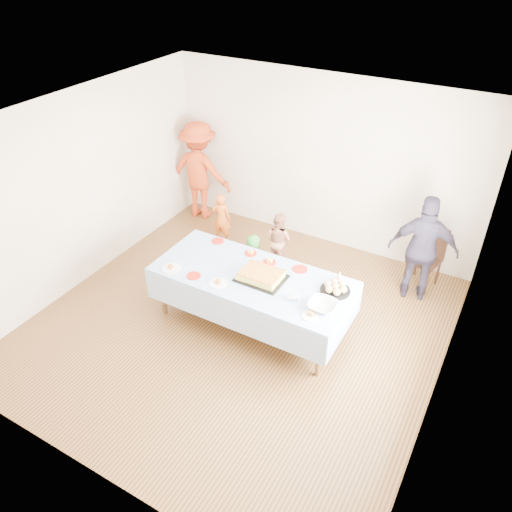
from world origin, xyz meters
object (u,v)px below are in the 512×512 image
at_px(adult_left, 200,171).
at_px(party_table, 252,279).
at_px(birthday_cake, 261,276).
at_px(dining_chair, 428,253).

bearing_deg(adult_left, party_table, 131.05).
distance_m(birthday_cake, adult_left, 3.16).
height_order(birthday_cake, dining_chair, dining_chair).
xyz_separation_m(party_table, dining_chair, (1.73, 2.01, -0.22)).
bearing_deg(adult_left, dining_chair, 172.98).
relative_size(party_table, birthday_cake, 4.33).
bearing_deg(dining_chair, adult_left, -167.73).
bearing_deg(party_table, dining_chair, 49.30).
bearing_deg(dining_chair, party_table, -117.40).
bearing_deg(dining_chair, birthday_cake, -115.04).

